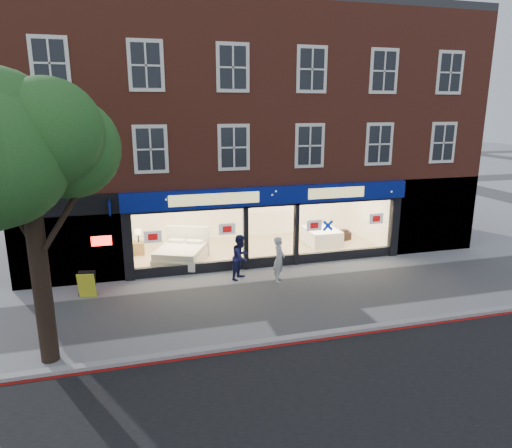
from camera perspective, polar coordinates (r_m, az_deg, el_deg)
name	(u,v)px	position (r m, az deg, el deg)	size (l,w,h in m)	color
ground	(297,295)	(15.84, 5.21, -8.85)	(120.00, 120.00, 0.00)	gray
kerb_line	(337,338)	(13.27, 10.03, -13.81)	(60.00, 0.10, 0.01)	#8C0A07
kerb_stone	(334,333)	(13.40, 9.67, -13.23)	(60.00, 0.25, 0.12)	gray
showroom_floor	(257,249)	(20.51, 0.07, -3.19)	(11.00, 4.50, 0.10)	tan
building	(246,97)	(21.19, -1.23, 15.53)	(19.00, 8.26, 10.30)	brown
street_tree	(24,165)	(11.71, -27.05, 6.54)	(4.00, 3.20, 6.60)	black
display_bed	(181,253)	(18.91, -9.30, -3.63)	(2.56, 2.76, 1.25)	beige
bedside_table	(139,248)	(20.20, -14.42, -2.96)	(0.45, 0.45, 0.55)	brown
mattress_stack	(321,236)	(21.32, 8.19, -1.53)	(1.42, 1.79, 0.70)	white
sofa	(333,236)	(21.73, 9.56, -1.50)	(1.87, 0.73, 0.55)	black
a_board	(87,284)	(16.49, -20.38, -7.10)	(0.58, 0.37, 0.89)	yellow
pedestrian_grey	(279,259)	(16.73, 2.90, -4.43)	(0.62, 0.40, 1.69)	#B5B7BD
pedestrian_blue	(241,257)	(16.96, -1.92, -4.14)	(0.83, 0.64, 1.70)	#1A1D4A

